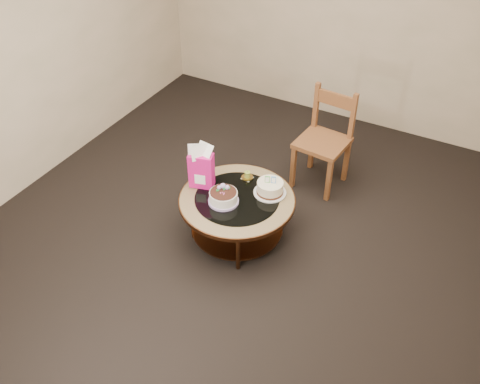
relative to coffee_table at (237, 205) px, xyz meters
The scene contains 8 objects.
ground 0.38m from the coffee_table, 164.05° to the left, with size 5.00×5.00×0.00m, color black.
room_walls 1.16m from the coffee_table, 164.05° to the left, with size 4.52×5.02×2.61m.
coffee_table is the anchor object (origin of this frame).
decorated_cake 0.18m from the coffee_table, 125.19° to the right, with size 0.26×0.26×0.15m.
cream_cake 0.33m from the coffee_table, 41.35° to the left, with size 0.29×0.29×0.18m.
gift_bag 0.46m from the coffee_table, behind, with size 0.24×0.20×0.43m.
pillar_candle 0.31m from the coffee_table, 100.10° to the left, with size 0.11×0.11×0.08m.
dining_chair 1.21m from the coffee_table, 72.97° to the left, with size 0.50×0.50×1.00m.
Camera 1 is at (1.74, -3.12, 3.42)m, focal length 40.00 mm.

